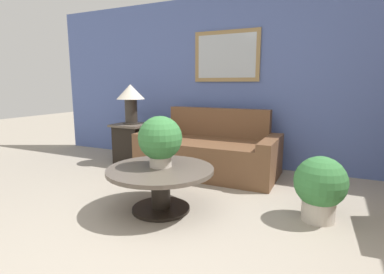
# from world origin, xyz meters

# --- Properties ---
(wall_back) EXTENTS (7.78, 0.09, 2.60)m
(wall_back) POSITION_xyz_m (-0.01, 3.02, 1.31)
(wall_back) COLOR #5166A8
(wall_back) RESTS_ON ground_plane
(couch_main) EXTENTS (1.93, 0.97, 0.91)m
(couch_main) POSITION_xyz_m (-0.63, 2.38, 0.30)
(couch_main) COLOR brown
(couch_main) RESTS_ON ground_plane
(coffee_table) EXTENTS (1.07, 1.07, 0.44)m
(coffee_table) POSITION_xyz_m (-0.57, 0.95, 0.32)
(coffee_table) COLOR black
(coffee_table) RESTS_ON ground_plane
(side_table) EXTENTS (0.53, 0.53, 0.64)m
(side_table) POSITION_xyz_m (-1.95, 2.35, 0.33)
(side_table) COLOR black
(side_table) RESTS_ON ground_plane
(table_lamp) EXTENTS (0.44, 0.44, 0.62)m
(table_lamp) POSITION_xyz_m (-1.95, 2.35, 1.07)
(table_lamp) COLOR #2D2823
(table_lamp) RESTS_ON side_table
(potted_plant_on_table) EXTENTS (0.44, 0.44, 0.51)m
(potted_plant_on_table) POSITION_xyz_m (-0.60, 0.99, 0.72)
(potted_plant_on_table) COLOR beige
(potted_plant_on_table) RESTS_ON coffee_table
(potted_plant_floor) EXTENTS (0.48, 0.48, 0.61)m
(potted_plant_floor) POSITION_xyz_m (0.88, 1.38, 0.34)
(potted_plant_floor) COLOR beige
(potted_plant_floor) RESTS_ON ground_plane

